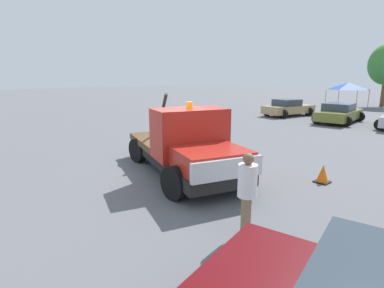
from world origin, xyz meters
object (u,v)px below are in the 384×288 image
at_px(person_near_truck, 247,189).
at_px(traffic_cone, 323,174).
at_px(canopy_tent_blue, 348,86).
at_px(parked_car_tan, 288,108).
at_px(parked_car_olive, 339,113).
at_px(tow_truck, 186,147).

xyz_separation_m(person_near_truck, traffic_cone, (-0.44, 4.10, -0.71)).
relative_size(canopy_tent_blue, traffic_cone, 5.51).
bearing_deg(person_near_truck, canopy_tent_blue, 84.42).
distance_m(parked_car_tan, traffic_cone, 15.90).
bearing_deg(canopy_tent_blue, parked_car_olive, -69.97).
height_order(canopy_tent_blue, traffic_cone, canopy_tent_blue).
relative_size(tow_truck, canopy_tent_blue, 2.01).
bearing_deg(canopy_tent_blue, traffic_cone, -69.01).
bearing_deg(parked_car_olive, tow_truck, 179.95).
xyz_separation_m(tow_truck, canopy_tent_blue, (-5.74, 25.76, 1.23)).
bearing_deg(parked_car_olive, canopy_tent_blue, 13.02).
bearing_deg(traffic_cone, parked_car_olive, 111.80).
height_order(parked_car_olive, canopy_tent_blue, canopy_tent_blue).
relative_size(tow_truck, traffic_cone, 11.08).
height_order(parked_car_tan, parked_car_olive, same).
bearing_deg(tow_truck, parked_car_tan, 128.14).
height_order(parked_car_olive, traffic_cone, parked_car_olive).
relative_size(person_near_truck, traffic_cone, 3.05).
xyz_separation_m(canopy_tent_blue, traffic_cone, (8.86, -23.09, -1.90)).
bearing_deg(canopy_tent_blue, person_near_truck, -71.13).
relative_size(tow_truck, parked_car_tan, 1.34).
height_order(person_near_truck, canopy_tent_blue, canopy_tent_blue).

